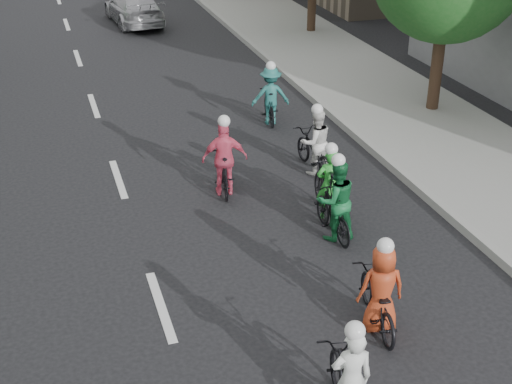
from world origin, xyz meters
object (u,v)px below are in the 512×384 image
cyclist_6 (224,165)px  cyclist_1 (379,296)px  cyclist_5 (315,148)px  cyclist_2 (270,99)px  follow_car_lead (134,8)px  cyclist_0 (328,189)px  cyclist_4 (335,206)px

cyclist_6 → cyclist_1: bearing=110.8°
cyclist_1 → cyclist_5: (1.18, 5.57, 0.02)m
cyclist_5 → cyclist_2: bearing=-93.8°
cyclist_5 → cyclist_6: size_ratio=1.02×
cyclist_6 → follow_car_lead: (0.55, 15.64, -0.03)m
cyclist_0 → cyclist_4: bearing=82.7°
cyclist_0 → cyclist_5: 2.06m
cyclist_0 → cyclist_6: bearing=-36.8°
cyclist_5 → cyclist_4: bearing=72.2°
cyclist_2 → cyclist_4: size_ratio=0.97×
cyclist_0 → cyclist_5: cyclist_5 is taller
cyclist_2 → cyclist_4: (-0.76, -6.04, 0.00)m
cyclist_0 → cyclist_5: bearing=-98.1°
cyclist_1 → cyclist_2: cyclist_2 is taller
cyclist_4 → follow_car_lead: size_ratio=0.41×
cyclist_2 → cyclist_1: bearing=91.5°
cyclist_1 → cyclist_4: 2.79m
cyclist_1 → cyclist_4: (0.45, 2.75, 0.10)m
cyclist_4 → cyclist_5: cyclist_4 is taller
cyclist_5 → cyclist_6: (-2.21, -0.40, 0.07)m
cyclist_0 → cyclist_1: 3.64m
cyclist_0 → follow_car_lead: cyclist_0 is taller
cyclist_1 → follow_car_lead: cyclist_1 is taller
cyclist_5 → follow_car_lead: (-1.65, 15.25, 0.04)m
cyclist_0 → cyclist_2: 5.24m
cyclist_2 → follow_car_lead: 12.15m
cyclist_4 → cyclist_6: (-1.48, 2.42, -0.00)m
cyclist_0 → cyclist_6: size_ratio=1.02×
cyclist_1 → cyclist_2: bearing=-88.5°
cyclist_6 → follow_car_lead: 15.65m
cyclist_5 → follow_car_lead: size_ratio=0.42×
cyclist_6 → follow_car_lead: cyclist_6 is taller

